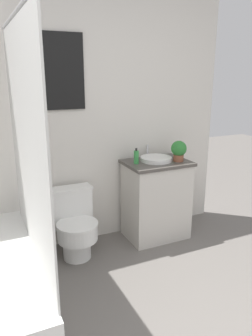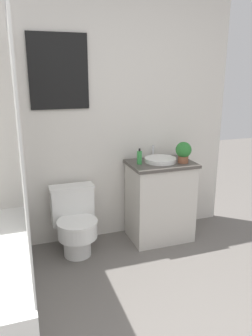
{
  "view_description": "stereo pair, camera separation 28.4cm",
  "coord_description": "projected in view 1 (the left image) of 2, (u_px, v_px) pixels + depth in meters",
  "views": [
    {
      "loc": [
        -0.76,
        -0.84,
        1.64
      ],
      "look_at": [
        0.39,
        1.64,
        0.84
      ],
      "focal_mm": 35.0,
      "sensor_mm": 36.0,
      "label": 1
    },
    {
      "loc": [
        -0.5,
        -0.95,
        1.64
      ],
      "look_at": [
        0.39,
        1.64,
        0.84
      ],
      "focal_mm": 35.0,
      "sensor_mm": 36.0,
      "label": 2
    }
  ],
  "objects": [
    {
      "name": "soap_bottle",
      "position": [
        136.0,
        157.0,
        3.12
      ],
      "size": [
        0.05,
        0.05,
        0.15
      ],
      "color": "green",
      "rests_on": "vanity"
    },
    {
      "name": "toilet",
      "position": [
        74.0,
        224.0,
        2.99
      ],
      "size": [
        0.41,
        0.5,
        0.62
      ],
      "color": "white",
      "rests_on": "ground_plane"
    },
    {
      "name": "vanity",
      "position": [
        156.0,
        199.0,
        3.32
      ],
      "size": [
        0.63,
        0.46,
        0.8
      ],
      "color": "beige",
      "rests_on": "ground_plane"
    },
    {
      "name": "potted_plant",
      "position": [
        179.0,
        150.0,
        3.19
      ],
      "size": [
        0.15,
        0.15,
        0.2
      ],
      "color": "brown",
      "rests_on": "vanity"
    },
    {
      "name": "wall_back",
      "position": [
        66.0,
        116.0,
        2.99
      ],
      "size": [
        3.28,
        0.07,
        2.5
      ],
      "color": "silver",
      "rests_on": "ground_plane"
    },
    {
      "name": "sink",
      "position": [
        156.0,
        159.0,
        3.23
      ],
      "size": [
        0.31,
        0.34,
        0.13
      ],
      "color": "white",
      "rests_on": "vanity"
    }
  ]
}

